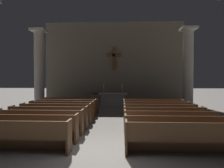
{
  "coord_description": "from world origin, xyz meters",
  "views": [
    {
      "loc": [
        0.68,
        -5.73,
        2.11
      ],
      "look_at": [
        0.0,
        8.58,
        1.74
      ],
      "focal_mm": 33.09,
      "sensor_mm": 36.0,
      "label": 1
    }
  ],
  "objects_px": {
    "pew_left_row_2": "(28,128)",
    "pew_right_row_6": "(156,111)",
    "pew_left_row_4": "(49,117)",
    "lectern": "(95,101)",
    "pew_right_row_2": "(176,130)",
    "pew_left_row_7": "(67,107)",
    "altar": "(113,99)",
    "pew_right_row_7": "(153,108)",
    "pew_right_row_8": "(151,106)",
    "candlestick_right": "(122,90)",
    "pew_left_row_6": "(62,110)",
    "pew_left_row_5": "(56,113)",
    "pew_right_row_3": "(169,123)",
    "candlestick_left": "(104,90)",
    "column_right_second": "(188,69)",
    "pew_left_row_3": "(40,122)",
    "pew_right_row_4": "(164,118)",
    "pew_left_row_8": "(71,105)",
    "pew_right_row_5": "(160,114)",
    "pew_right_row_1": "(186,138)",
    "pew_left_row_1": "(12,136)",
    "column_left_second": "(39,70)"
  },
  "relations": [
    {
      "from": "pew_left_row_4",
      "to": "lectern",
      "type": "xyz_separation_m",
      "value": [
        1.2,
        5.93,
        0.07
      ]
    },
    {
      "from": "pew_left_row_2",
      "to": "column_right_second",
      "type": "height_order",
      "value": "column_right_second"
    },
    {
      "from": "pew_left_row_7",
      "to": "altar",
      "type": "distance_m",
      "value": 4.86
    },
    {
      "from": "column_right_second",
      "to": "pew_right_row_5",
      "type": "bearing_deg",
      "value": -119.16
    },
    {
      "from": "pew_left_row_2",
      "to": "pew_right_row_6",
      "type": "height_order",
      "value": "same"
    },
    {
      "from": "pew_right_row_8",
      "to": "column_left_second",
      "type": "xyz_separation_m",
      "value": [
        -7.8,
        2.32,
        2.3
      ]
    },
    {
      "from": "pew_right_row_1",
      "to": "lectern",
      "type": "relative_size",
      "value": 2.88
    },
    {
      "from": "pew_left_row_7",
      "to": "column_right_second",
      "type": "relative_size",
      "value": 0.58
    },
    {
      "from": "altar",
      "to": "pew_left_row_4",
      "type": "bearing_deg",
      "value": -108.87
    },
    {
      "from": "pew_right_row_2",
      "to": "pew_left_row_4",
      "type": "bearing_deg",
      "value": 158.19
    },
    {
      "from": "pew_right_row_7",
      "to": "pew_right_row_8",
      "type": "height_order",
      "value": "same"
    },
    {
      "from": "pew_left_row_5",
      "to": "pew_right_row_7",
      "type": "xyz_separation_m",
      "value": [
        4.87,
        1.95,
        0.0
      ]
    },
    {
      "from": "pew_right_row_4",
      "to": "pew_left_row_5",
      "type": "bearing_deg",
      "value": 168.68
    },
    {
      "from": "pew_left_row_3",
      "to": "altar",
      "type": "height_order",
      "value": "altar"
    },
    {
      "from": "pew_left_row_7",
      "to": "altar",
      "type": "xyz_separation_m",
      "value": [
        2.44,
        4.2,
        0.06
      ]
    },
    {
      "from": "candlestick_left",
      "to": "pew_left_row_4",
      "type": "bearing_deg",
      "value": -103.69
    },
    {
      "from": "pew_left_row_4",
      "to": "altar",
      "type": "relative_size",
      "value": 1.51
    },
    {
      "from": "pew_left_row_2",
      "to": "pew_left_row_7",
      "type": "distance_m",
      "value": 4.88
    },
    {
      "from": "pew_left_row_4",
      "to": "pew_left_row_5",
      "type": "height_order",
      "value": "same"
    },
    {
      "from": "candlestick_left",
      "to": "lectern",
      "type": "height_order",
      "value": "candlestick_left"
    },
    {
      "from": "pew_left_row_2",
      "to": "pew_right_row_7",
      "type": "xyz_separation_m",
      "value": [
        4.87,
        4.88,
        0.0
      ]
    },
    {
      "from": "pew_right_row_3",
      "to": "candlestick_right",
      "type": "height_order",
      "value": "candlestick_right"
    },
    {
      "from": "pew_left_row_5",
      "to": "pew_left_row_8",
      "type": "xyz_separation_m",
      "value": [
        0.0,
        2.93,
        0.0
      ]
    },
    {
      "from": "pew_left_row_5",
      "to": "pew_right_row_3",
      "type": "relative_size",
      "value": 1.0
    },
    {
      "from": "pew_left_row_3",
      "to": "pew_right_row_1",
      "type": "height_order",
      "value": "same"
    },
    {
      "from": "pew_left_row_4",
      "to": "lectern",
      "type": "height_order",
      "value": "lectern"
    },
    {
      "from": "pew_right_row_1",
      "to": "lectern",
      "type": "bearing_deg",
      "value": 112.5
    },
    {
      "from": "pew_left_row_7",
      "to": "pew_right_row_7",
      "type": "relative_size",
      "value": 1.0
    },
    {
      "from": "pew_left_row_7",
      "to": "pew_left_row_1",
      "type": "bearing_deg",
      "value": -90.0
    },
    {
      "from": "pew_left_row_6",
      "to": "pew_right_row_6",
      "type": "height_order",
      "value": "same"
    },
    {
      "from": "candlestick_right",
      "to": "pew_left_row_6",
      "type": "bearing_deg",
      "value": -121.2
    },
    {
      "from": "pew_right_row_8",
      "to": "pew_right_row_2",
      "type": "bearing_deg",
      "value": -90.0
    },
    {
      "from": "pew_right_row_6",
      "to": "pew_right_row_8",
      "type": "bearing_deg",
      "value": 90.0
    },
    {
      "from": "pew_left_row_1",
      "to": "pew_right_row_5",
      "type": "bearing_deg",
      "value": 38.68
    },
    {
      "from": "pew_left_row_8",
      "to": "pew_right_row_2",
      "type": "bearing_deg",
      "value": -50.21
    },
    {
      "from": "pew_right_row_6",
      "to": "pew_left_row_5",
      "type": "bearing_deg",
      "value": -168.68
    },
    {
      "from": "altar",
      "to": "pew_right_row_2",
      "type": "bearing_deg",
      "value": -74.98
    },
    {
      "from": "pew_left_row_6",
      "to": "pew_right_row_8",
      "type": "relative_size",
      "value": 1.0
    },
    {
      "from": "candlestick_right",
      "to": "lectern",
      "type": "bearing_deg",
      "value": -148.16
    },
    {
      "from": "pew_left_row_1",
      "to": "pew_right_row_6",
      "type": "distance_m",
      "value": 6.89
    },
    {
      "from": "pew_right_row_2",
      "to": "pew_right_row_6",
      "type": "relative_size",
      "value": 1.0
    },
    {
      "from": "pew_left_row_7",
      "to": "candlestick_left",
      "type": "distance_m",
      "value": 4.61
    },
    {
      "from": "pew_left_row_5",
      "to": "pew_left_row_8",
      "type": "distance_m",
      "value": 2.93
    },
    {
      "from": "pew_left_row_6",
      "to": "pew_right_row_6",
      "type": "bearing_deg",
      "value": 0.0
    },
    {
      "from": "pew_left_row_2",
      "to": "altar",
      "type": "distance_m",
      "value": 9.4
    },
    {
      "from": "pew_left_row_2",
      "to": "pew_right_row_2",
      "type": "xyz_separation_m",
      "value": [
        4.87,
        0.0,
        0.0
      ]
    },
    {
      "from": "pew_right_row_2",
      "to": "pew_right_row_8",
      "type": "distance_m",
      "value": 5.85
    },
    {
      "from": "pew_right_row_6",
      "to": "altar",
      "type": "height_order",
      "value": "altar"
    },
    {
      "from": "pew_left_row_5",
      "to": "pew_right_row_7",
      "type": "distance_m",
      "value": 5.25
    },
    {
      "from": "pew_right_row_7",
      "to": "pew_left_row_3",
      "type": "bearing_deg",
      "value": -141.32
    }
  ]
}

